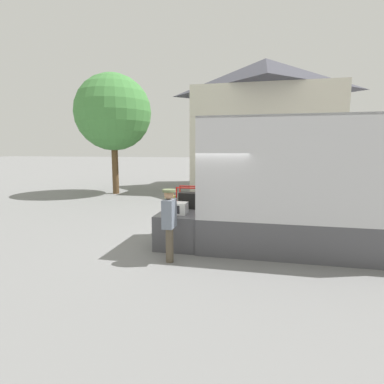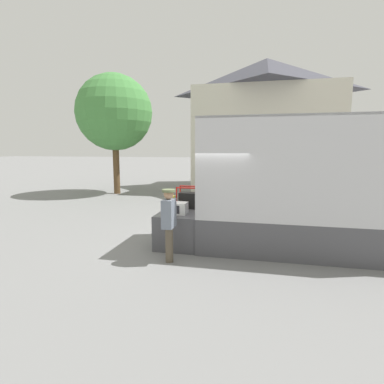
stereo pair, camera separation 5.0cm
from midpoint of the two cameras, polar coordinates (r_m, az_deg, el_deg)
The scene contains 9 objects.
ground_plane at distance 8.47m, azimuth 1.88°, elevation -9.63°, with size 160.00×160.00×0.00m, color gray.
box_truck at distance 8.54m, azimuth 30.34°, elevation -3.83°, with size 7.15×2.12×3.35m.
tailgate_deck at distance 8.46m, azimuth -1.88°, elevation -6.48°, with size 1.13×2.02×0.90m, color #4C4C51.
microwave at distance 7.86m, azimuth -3.05°, elevation -3.09°, with size 0.52×0.41×0.31m.
portable_generator at distance 8.60m, azimuth -0.83°, elevation -1.52°, with size 0.61×0.43×0.63m.
orange_bucket at distance 8.43m, azimuth -4.38°, elevation -2.03°, with size 0.29×0.29×0.39m.
worker_person at distance 6.85m, azimuth -4.56°, elevation -4.95°, with size 0.31×0.44×1.70m.
house_backdrop at distance 20.33m, azimuth 13.41°, elevation 12.51°, with size 8.61×7.58×8.21m.
street_tree at distance 17.96m, azimuth -14.86°, elevation 14.39°, with size 4.25×4.25×6.74m.
Camera 1 is at (1.40, -7.94, 2.61)m, focal length 28.00 mm.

